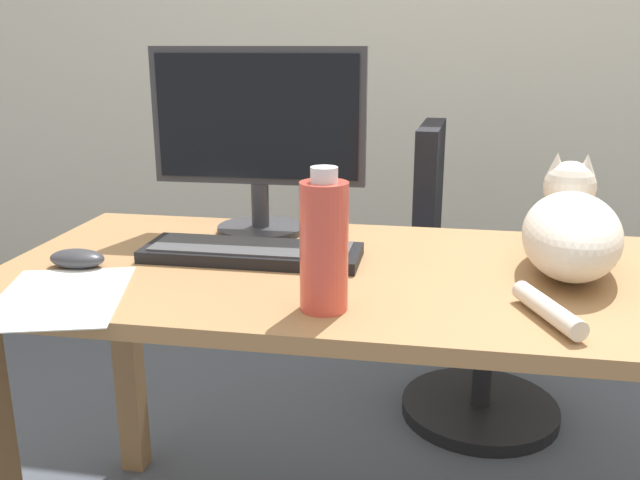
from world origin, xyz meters
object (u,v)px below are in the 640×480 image
Objects in this scene: computer_mouse at (77,259)px; office_chair at (470,298)px; keyboard at (252,252)px; cat at (571,228)px; water_bottle at (324,245)px; monitor at (258,134)px.

office_chair is at bearing 45.44° from computer_mouse.
keyboard is (-0.48, -0.69, 0.33)m from office_chair.
cat is 0.52m from water_bottle.
computer_mouse is at bearing -134.56° from office_chair.
keyboard is at bearing 19.78° from computer_mouse.
computer_mouse is 0.47× the size of water_bottle.
office_chair is at bearing 102.47° from cat.
water_bottle is at bearing -62.99° from monitor.
computer_mouse is (-0.94, -0.16, -0.06)m from cat.
keyboard is at bearing -124.49° from office_chair.
water_bottle is (0.19, -0.24, 0.10)m from keyboard.
keyboard is 0.62m from cat.
water_bottle is at bearing -14.13° from computer_mouse.
monitor is at bearing 166.80° from cat.
cat is at bearing 9.56° from computer_mouse.
office_chair is 1.07m from water_bottle.
monitor is at bearing 99.80° from keyboard.
office_chair is 1.48× the size of cat.
office_chair is 0.89m from monitor.
keyboard is at bearing -80.20° from monitor.
water_bottle is (0.22, -0.44, -0.12)m from monitor.
computer_mouse is at bearing 165.87° from water_bottle.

